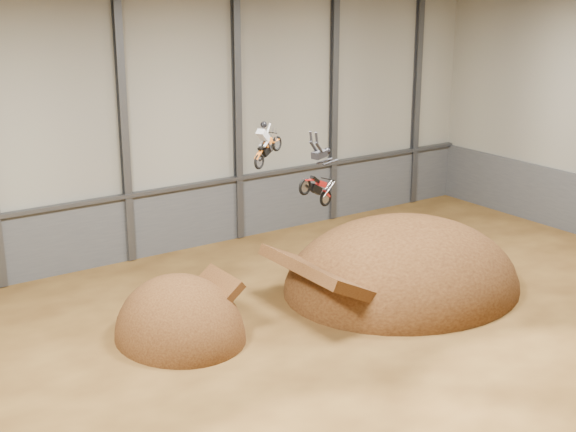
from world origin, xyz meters
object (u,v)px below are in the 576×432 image
object	(u,v)px
landing_ramp	(402,288)
fmx_rider_b	(313,171)
takeoff_ramp	(180,337)
fmx_rider_a	(270,137)

from	to	relation	value
landing_ramp	fmx_rider_b	bearing A→B (deg)	-169.27
takeoff_ramp	fmx_rider_a	world-z (taller)	fmx_rider_a
fmx_rider_a	fmx_rider_b	xyz separation A→B (m)	(-0.27, -3.60, -0.75)
fmx_rider_b	landing_ramp	bearing A→B (deg)	-2.65
landing_ramp	fmx_rider_a	size ratio (longest dim) A/B	5.49
landing_ramp	fmx_rider_b	distance (m)	9.36
takeoff_ramp	landing_ramp	size ratio (longest dim) A/B	0.51
takeoff_ramp	fmx_rider_a	size ratio (longest dim) A/B	2.82
fmx_rider_a	takeoff_ramp	bearing A→B (deg)	171.08
takeoff_ramp	landing_ramp	distance (m)	11.37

